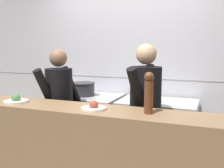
% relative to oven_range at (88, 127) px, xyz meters
% --- Properties ---
extents(wall_back_tiled, '(8.00, 0.06, 2.60)m').
position_rel_oven_range_xyz_m(wall_back_tiled, '(0.48, 0.40, 0.84)').
color(wall_back_tiled, silver).
rests_on(wall_back_tiled, ground_plane).
extents(oven_range, '(0.92, 0.71, 0.92)m').
position_rel_oven_range_xyz_m(oven_range, '(0.00, 0.00, 0.00)').
color(oven_range, '#38383D').
rests_on(oven_range, ground_plane).
extents(prep_counter, '(0.98, 0.65, 0.92)m').
position_rel_oven_range_xyz_m(prep_counter, '(1.00, -0.00, -0.00)').
color(prep_counter, '#B7BABF').
rests_on(prep_counter, ground_plane).
extents(pass_counter, '(2.68, 0.45, 1.03)m').
position_rel_oven_range_xyz_m(pass_counter, '(0.52, -1.10, 0.05)').
color(pass_counter, '#93704C').
rests_on(pass_counter, ground_plane).
extents(stock_pot, '(0.34, 0.34, 0.19)m').
position_rel_oven_range_xyz_m(stock_pot, '(-0.06, -0.01, 0.56)').
color(stock_pot, '#2D2D33').
rests_on(stock_pot, oven_range).
extents(mixing_bowl_steel, '(0.25, 0.25, 0.11)m').
position_rel_oven_range_xyz_m(mixing_bowl_steel, '(0.95, -0.05, 0.51)').
color(mixing_bowl_steel, '#B7BABF').
rests_on(mixing_bowl_steel, prep_counter).
extents(chefs_knife, '(0.38, 0.10, 0.02)m').
position_rel_oven_range_xyz_m(chefs_knife, '(0.81, -0.11, 0.46)').
color(chefs_knife, '#B7BABF').
rests_on(chefs_knife, prep_counter).
extents(plated_dish_main, '(0.25, 0.25, 0.09)m').
position_rel_oven_range_xyz_m(plated_dish_main, '(-0.26, -1.13, 0.59)').
color(plated_dish_main, white).
rests_on(plated_dish_main, pass_counter).
extents(plated_dish_appetiser, '(0.24, 0.24, 0.08)m').
position_rel_oven_range_xyz_m(plated_dish_appetiser, '(0.63, -1.12, 0.59)').
color(plated_dish_appetiser, white).
rests_on(plated_dish_appetiser, pass_counter).
extents(pepper_mill, '(0.08, 0.08, 0.36)m').
position_rel_oven_range_xyz_m(pepper_mill, '(1.13, -1.09, 0.76)').
color(pepper_mill, brown).
rests_on(pepper_mill, pass_counter).
extents(chef_head_cook, '(0.41, 0.68, 1.58)m').
position_rel_oven_range_xyz_m(chef_head_cook, '(-0.07, -0.61, 0.42)').
color(chef_head_cook, black).
rests_on(chef_head_cook, ground_plane).
extents(chef_sous, '(0.40, 0.71, 1.63)m').
position_rel_oven_range_xyz_m(chef_sous, '(0.98, -0.58, 0.45)').
color(chef_sous, black).
rests_on(chef_sous, ground_plane).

